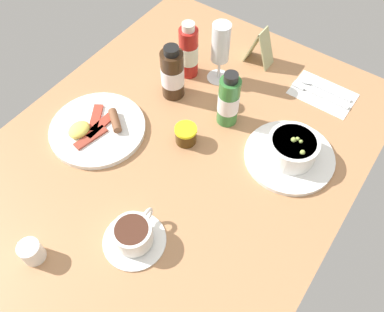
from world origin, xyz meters
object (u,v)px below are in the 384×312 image
at_px(wine_glass, 221,46).
at_px(jam_jar, 187,135).
at_px(sauce_bottle_brown, 172,74).
at_px(menu_card, 260,47).
at_px(sauce_bottle_green, 229,101).
at_px(porridge_bowl, 291,151).
at_px(coffee_cup, 133,235).
at_px(breakfast_plate, 97,129).
at_px(cutlery_setting, 321,93).
at_px(sauce_bottle_red, 189,52).
at_px(creamer_jug, 31,251).

height_order(wine_glass, jam_jar, wine_glass).
relative_size(sauce_bottle_brown, menu_card, 1.42).
relative_size(wine_glass, jam_jar, 3.22).
height_order(wine_glass, sauce_bottle_green, wine_glass).
distance_m(jam_jar, sauce_bottle_green, 0.14).
xyz_separation_m(sauce_bottle_green, menu_card, (0.25, 0.04, -0.02)).
bearing_deg(porridge_bowl, wine_glass, 65.16).
xyz_separation_m(porridge_bowl, wine_glass, (0.14, 0.30, 0.08)).
bearing_deg(coffee_cup, sauce_bottle_green, 2.95).
xyz_separation_m(coffee_cup, menu_card, (0.65, 0.07, 0.03)).
xyz_separation_m(jam_jar, menu_card, (0.37, 0.00, 0.03)).
bearing_deg(menu_card, breakfast_plate, 156.02).
xyz_separation_m(cutlery_setting, wine_glass, (-0.11, 0.27, 0.11)).
relative_size(jam_jar, menu_card, 0.50).
height_order(sauce_bottle_green, sauce_bottle_red, sauce_bottle_red).
bearing_deg(jam_jar, menu_card, 0.09).
relative_size(porridge_bowl, menu_card, 1.97).
xyz_separation_m(sauce_bottle_red, breakfast_plate, (-0.31, 0.07, -0.07)).
xyz_separation_m(porridge_bowl, sauce_bottle_green, (0.02, 0.19, 0.04)).
bearing_deg(porridge_bowl, creamer_jug, 149.00).
bearing_deg(cutlery_setting, wine_glass, 112.76).
relative_size(creamer_jug, wine_glass, 0.31).
distance_m(coffee_cup, jam_jar, 0.29).
relative_size(porridge_bowl, sauce_bottle_brown, 1.39).
distance_m(wine_glass, sauce_bottle_red, 0.10).
height_order(cutlery_setting, menu_card, menu_card).
height_order(sauce_bottle_brown, breakfast_plate, sauce_bottle_brown).
relative_size(cutlery_setting, creamer_jug, 3.05).
bearing_deg(sauce_bottle_green, menu_card, 10.28).
bearing_deg(cutlery_setting, breakfast_plate, 137.61).
distance_m(cutlery_setting, sauce_bottle_green, 0.30).
height_order(wine_glass, sauce_bottle_brown, wine_glass).
bearing_deg(wine_glass, coffee_cup, -166.56).
relative_size(sauce_bottle_green, breakfast_plate, 0.65).
xyz_separation_m(breakfast_plate, menu_card, (0.47, -0.21, 0.05)).
height_order(coffee_cup, breakfast_plate, coffee_cup).
xyz_separation_m(sauce_bottle_green, breakfast_plate, (-0.23, 0.26, -0.06)).
height_order(sauce_bottle_green, breakfast_plate, sauce_bottle_green).
height_order(wine_glass, menu_card, wine_glass).
bearing_deg(sauce_bottle_brown, coffee_cup, -154.16).
bearing_deg(creamer_jug, cutlery_setting, -20.52).
distance_m(jam_jar, sauce_bottle_brown, 0.18).
distance_m(sauce_bottle_brown, sauce_bottle_red, 0.09).
relative_size(jam_jar, sauce_bottle_red, 0.33).
relative_size(sauce_bottle_red, breakfast_plate, 0.68).
bearing_deg(cutlery_setting, creamer_jug, 159.48).
bearing_deg(creamer_jug, coffee_cup, -45.42).
bearing_deg(sauce_bottle_red, menu_card, -41.83).
height_order(coffee_cup, wine_glass, wine_glass).
bearing_deg(porridge_bowl, sauce_bottle_red, 74.51).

